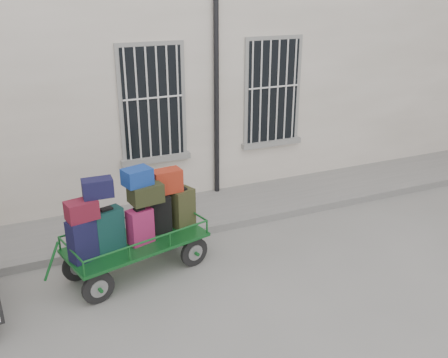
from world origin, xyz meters
name	(u,v)px	position (x,y,z in m)	size (l,w,h in m)	color
ground	(233,271)	(0.00, 0.00, 0.00)	(80.00, 80.00, 0.00)	slate
building	(138,48)	(0.00, 5.50, 3.00)	(24.00, 5.15, 6.00)	beige
sidewalk	(188,214)	(0.00, 2.20, 0.07)	(24.00, 1.70, 0.15)	slate
luggage_cart	(135,222)	(-1.46, 0.59, 0.93)	(2.69, 1.53, 1.80)	black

